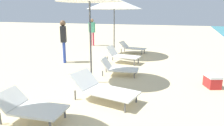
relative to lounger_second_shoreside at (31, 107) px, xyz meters
name	(u,v)px	position (x,y,z in m)	size (l,w,h in m)	color
lounger_second_shoreside	(31,107)	(0.00, 0.00, 0.00)	(1.33, 0.77, 0.57)	white
lounger_third_shoreside	(119,68)	(0.54, 3.50, -0.04)	(1.29, 0.78, 0.57)	white
lounger_third_inland	(103,88)	(0.91, 1.37, 0.01)	(1.65, 0.92, 0.64)	white
umbrella_farthest	(114,3)	(-0.71, 6.41, 2.18)	(2.57, 2.57, 2.79)	#4C4C51
lounger_farthest_shoreside	(132,47)	(-0.12, 7.50, 0.01)	(1.37, 0.67, 0.59)	white
lounger_farthest_inland	(122,55)	(0.09, 5.22, 0.05)	(1.40, 0.71, 0.68)	white
person_walking_near	(92,29)	(-3.22, 9.08, 0.75)	(0.37, 0.24, 1.70)	#D8334C
person_walking_mid	(63,37)	(-2.18, 4.41, 0.78)	(0.37, 0.42, 1.75)	#334CB2
cooler_box	(212,81)	(3.38, 3.31, -0.12)	(0.49, 0.56, 0.35)	red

